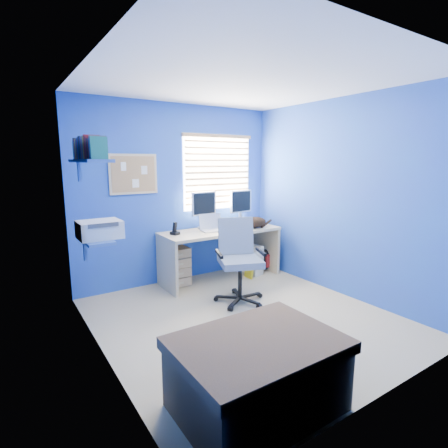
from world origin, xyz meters
TOP-DOWN VIEW (x-y plane):
  - floor at (0.00, 0.00)m, footprint 3.00×3.20m
  - ceiling at (0.00, 0.00)m, footprint 3.00×3.20m
  - wall_back at (0.00, 1.60)m, footprint 3.00×0.01m
  - wall_front at (0.00, -1.60)m, footprint 3.00×0.01m
  - wall_left at (-1.50, 0.00)m, footprint 0.01×3.20m
  - wall_right at (1.50, 0.00)m, footprint 0.01×3.20m
  - desk at (0.49, 1.26)m, footprint 1.75×0.65m
  - laptop at (0.36, 1.25)m, footprint 0.37×0.31m
  - monitor_left at (0.34, 1.48)m, footprint 0.41×0.14m
  - monitor_right at (0.95, 1.42)m, footprint 0.41×0.16m
  - phone at (-0.21, 1.31)m, footprint 0.12×0.13m
  - mug at (1.10, 1.38)m, footprint 0.10×0.09m
  - cd_spindle at (1.22, 1.49)m, footprint 0.13×0.13m
  - cat at (0.95, 1.10)m, footprint 0.48×0.26m
  - tower_pc at (1.01, 1.26)m, footprint 0.27×0.47m
  - drawer_boxes at (-0.17, 1.38)m, footprint 0.35×0.28m
  - yellow_book at (0.87, 1.06)m, footprint 0.03×0.17m
  - backpack at (1.34, 1.24)m, footprint 0.31×0.24m
  - bed_corner at (-0.78, -1.19)m, footprint 1.09×0.77m
  - office_chair at (0.24, 0.45)m, footprint 0.77×0.77m
  - window_blinds at (0.65, 1.57)m, footprint 1.15×0.05m
  - corkboard at (-0.65, 1.58)m, footprint 0.64×0.02m
  - wall_shelves at (-1.35, 0.75)m, footprint 0.42×0.90m

SIDE VIEW (x-z plane):
  - floor at x=0.00m, z-range 0.00..0.00m
  - yellow_book at x=0.87m, z-range 0.00..0.24m
  - backpack at x=1.34m, z-range 0.00..0.34m
  - tower_pc at x=1.01m, z-range 0.00..0.45m
  - bed_corner at x=-0.78m, z-range 0.00..0.52m
  - drawer_boxes at x=-0.17m, z-range 0.00..0.54m
  - desk at x=0.49m, z-range 0.00..0.74m
  - office_chair at x=0.24m, z-range -0.13..0.89m
  - cd_spindle at x=1.22m, z-range 0.74..0.81m
  - mug at x=1.10m, z-range 0.74..0.84m
  - cat at x=0.95m, z-range 0.74..0.91m
  - phone at x=-0.21m, z-range 0.74..0.91m
  - laptop at x=0.36m, z-range 0.74..0.96m
  - monitor_left at x=0.34m, z-range 0.74..1.28m
  - monitor_right at x=0.95m, z-range 0.74..1.28m
  - wall_back at x=0.00m, z-range 0.00..2.50m
  - wall_front at x=0.00m, z-range 0.00..2.50m
  - wall_left at x=-1.50m, z-range 0.00..2.50m
  - wall_right at x=1.50m, z-range 0.00..2.50m
  - wall_shelves at x=-1.35m, z-range 0.91..1.96m
  - corkboard at x=-0.65m, z-range 1.29..1.81m
  - window_blinds at x=0.65m, z-range 1.00..2.10m
  - ceiling at x=0.00m, z-range 2.50..2.50m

